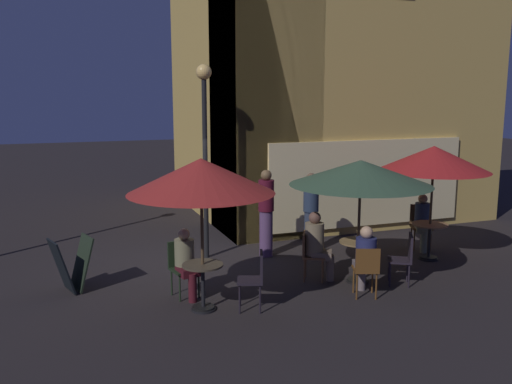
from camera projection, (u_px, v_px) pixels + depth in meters
ground_plane at (184, 262)px, 11.41m from camera, size 60.00×60.00×0.00m
cafe_building at (300, 69)px, 14.76m from camera, size 7.48×6.76×8.08m
street_lamp_near_corner at (205, 126)px, 11.26m from camera, size 0.31×0.31×3.99m
menu_sandwich_board at (72, 264)px, 9.67m from camera, size 0.79×0.71×0.94m
cafe_table_0 at (203, 279)px, 8.82m from camera, size 0.65×0.65×0.76m
cafe_table_1 at (358, 253)px, 10.12m from camera, size 0.68×0.68×0.77m
cafe_table_2 at (429, 233)px, 11.51m from camera, size 0.73×0.73×0.76m
patio_umbrella_0 at (201, 176)px, 8.53m from camera, size 2.29×2.29×2.44m
patio_umbrella_1 at (361, 173)px, 9.86m from camera, size 2.54×2.54×2.25m
patio_umbrella_2 at (434, 159)px, 11.24m from camera, size 2.25×2.25×2.37m
cafe_chair_0 at (256, 275)px, 8.81m from camera, size 0.52×0.52×0.95m
cafe_chair_1 at (182, 263)px, 9.48m from camera, size 0.51×0.51×0.94m
cafe_chair_2 at (405, 255)px, 9.98m from camera, size 0.56×0.56×0.94m
cafe_chair_3 at (309, 251)px, 10.26m from camera, size 0.56×0.56×0.90m
cafe_chair_4 at (366, 267)px, 9.33m from camera, size 0.52×0.52×0.89m
cafe_chair_5 at (421, 222)px, 12.37m from camera, size 0.58×0.58×0.97m
patron_seated_0 at (186, 259)px, 9.33m from camera, size 0.40×0.53×1.19m
patron_seated_1 at (317, 242)px, 10.20m from camera, size 0.54×0.48×1.29m
patron_seated_2 at (365, 256)px, 9.44m from camera, size 0.45×0.53×1.23m
patron_seated_3 at (422, 219)px, 12.19m from camera, size 0.44×0.51×1.24m
patron_standing_4 at (311, 212)px, 12.03m from camera, size 0.33×0.33×1.73m
patron_standing_5 at (266, 212)px, 11.69m from camera, size 0.33×0.33×1.85m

